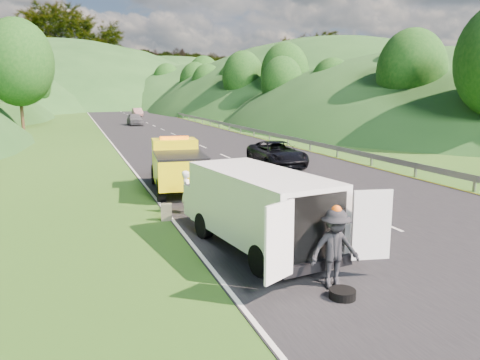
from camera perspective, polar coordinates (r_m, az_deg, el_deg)
name	(u,v)px	position (r m, az deg, el deg)	size (l,w,h in m)	color
ground	(281,217)	(17.50, 5.05, -4.50)	(320.00, 320.00, 0.00)	#38661E
road_surface	(163,130)	(56.40, -9.41, 6.09)	(14.00, 200.00, 0.02)	black
guardrail	(196,122)	(70.15, -5.38, 7.11)	(0.06, 140.00, 1.52)	gray
tree_line_right	(257,117)	(81.22, 2.06, 7.67)	(14.00, 140.00, 14.00)	#275318
hills_backdrop	(117,105)	(150.68, -14.75, 8.83)	(201.00, 288.60, 44.00)	#2D5B23
tow_truck	(177,165)	(21.84, -7.66, 1.76)	(2.68, 5.89, 2.45)	black
white_van	(256,205)	(13.67, 2.02, -3.11)	(3.81, 6.96, 2.35)	black
woman	(187,213)	(18.06, -6.43, -4.04)	(0.60, 0.44, 1.64)	white
child	(239,222)	(16.71, -0.10, -5.20)	(0.44, 0.35, 0.91)	tan
worker	(333,288)	(11.64, 11.31, -12.81)	(1.25, 0.72, 1.93)	black
suitcase	(166,212)	(17.09, -8.97, -3.89)	(0.39, 0.22, 0.63)	#52543F
spare_tire	(342,299)	(11.15, 12.35, -13.97)	(0.61, 0.61, 0.20)	black
passing_suv	(277,166)	(29.05, 4.51, 1.71)	(2.50, 5.41, 1.50)	black
dist_car_a	(135,125)	(64.15, -12.66, 6.53)	(1.86, 4.62, 1.57)	#4D4D52
dist_car_b	(138,116)	(85.71, -12.38, 7.59)	(1.52, 4.36, 1.44)	#825657
dist_car_c	(122,110)	(112.41, -14.17, 8.25)	(1.80, 4.42, 1.28)	#AF6657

